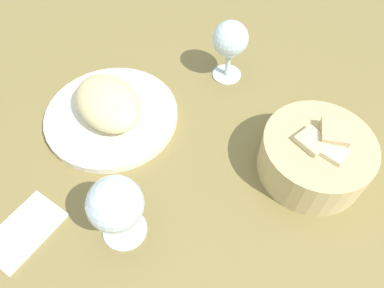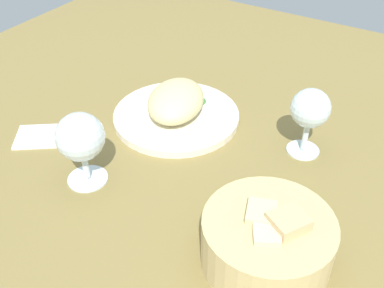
{
  "view_description": "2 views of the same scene",
  "coord_description": "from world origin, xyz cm",
  "px_view_note": "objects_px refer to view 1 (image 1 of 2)",
  "views": [
    {
      "loc": [
        34.3,
        -10.38,
        49.88
      ],
      "look_at": [
        2.56,
        0.9,
        3.13
      ],
      "focal_mm": 33.55,
      "sensor_mm": 36.0,
      "label": 1
    },
    {
      "loc": [
        49.77,
        30.26,
        49.39
      ],
      "look_at": [
        1.66,
        0.57,
        5.88
      ],
      "focal_mm": 43.09,
      "sensor_mm": 36.0,
      "label": 2
    }
  ],
  "objects_px": {
    "plate": "(112,116)",
    "wine_glass_near": "(116,206)",
    "folded_napkin": "(24,230)",
    "bread_basket": "(315,156)",
    "wine_glass_far": "(230,42)"
  },
  "relations": [
    {
      "from": "plate",
      "to": "wine_glass_near",
      "type": "bearing_deg",
      "value": -7.31
    },
    {
      "from": "bread_basket",
      "to": "wine_glass_near",
      "type": "distance_m",
      "value": 0.31
    },
    {
      "from": "bread_basket",
      "to": "folded_napkin",
      "type": "height_order",
      "value": "bread_basket"
    },
    {
      "from": "wine_glass_near",
      "to": "bread_basket",
      "type": "bearing_deg",
      "value": 90.53
    },
    {
      "from": "folded_napkin",
      "to": "wine_glass_near",
      "type": "bearing_deg",
      "value": -54.74
    },
    {
      "from": "plate",
      "to": "wine_glass_far",
      "type": "relative_size",
      "value": 1.96
    },
    {
      "from": "bread_basket",
      "to": "wine_glass_far",
      "type": "distance_m",
      "value": 0.25
    },
    {
      "from": "plate",
      "to": "folded_napkin",
      "type": "relative_size",
      "value": 2.14
    },
    {
      "from": "wine_glass_far",
      "to": "bread_basket",
      "type": "bearing_deg",
      "value": 9.48
    },
    {
      "from": "wine_glass_near",
      "to": "plate",
      "type": "bearing_deg",
      "value": 172.69
    },
    {
      "from": "wine_glass_near",
      "to": "folded_napkin",
      "type": "xyz_separation_m",
      "value": [
        -0.05,
        -0.14,
        -0.08
      ]
    },
    {
      "from": "plate",
      "to": "bread_basket",
      "type": "xyz_separation_m",
      "value": [
        0.21,
        0.28,
        0.03
      ]
    },
    {
      "from": "wine_glass_near",
      "to": "folded_napkin",
      "type": "distance_m",
      "value": 0.17
    },
    {
      "from": "plate",
      "to": "wine_glass_far",
      "type": "bearing_deg",
      "value": 98.25
    },
    {
      "from": "plate",
      "to": "wine_glass_near",
      "type": "xyz_separation_m",
      "value": [
        0.22,
        -0.03,
        0.07
      ]
    }
  ]
}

